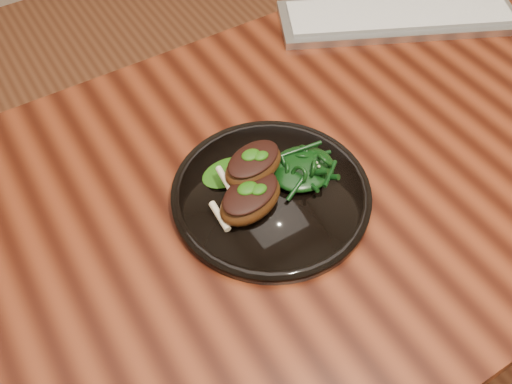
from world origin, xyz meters
TOP-DOWN VIEW (x-y plane):
  - desk at (0.00, 0.00)m, footprint 1.60×0.80m
  - plate at (-0.13, -0.02)m, footprint 0.31×0.31m
  - lamb_chop_front at (-0.18, -0.03)m, footprint 0.13×0.10m
  - lamb_chop_back at (-0.14, 0.02)m, footprint 0.12×0.09m
  - herb_smear at (-0.17, 0.05)m, footprint 0.09×0.06m
  - greens_heap at (-0.07, -0.01)m, footprint 0.11×0.10m
  - keyboard at (0.35, 0.24)m, footprint 0.50×0.35m

SIDE VIEW (x-z plane):
  - desk at x=0.00m, z-range 0.29..1.04m
  - plate at x=-0.13m, z-range 0.75..0.77m
  - keyboard at x=0.35m, z-range 0.75..0.77m
  - herb_smear at x=-0.17m, z-range 0.77..0.77m
  - greens_heap at x=-0.07m, z-range 0.77..0.81m
  - lamb_chop_front at x=-0.18m, z-range 0.77..0.82m
  - lamb_chop_back at x=-0.14m, z-range 0.79..0.83m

